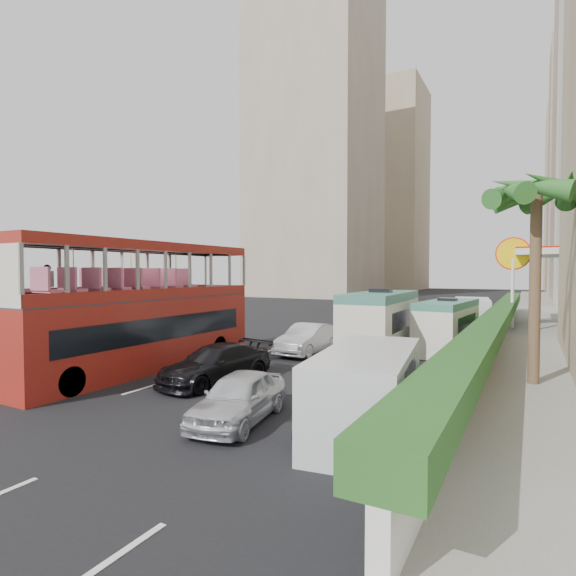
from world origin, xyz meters
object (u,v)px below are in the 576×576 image
Objects in this scene: panel_van_far at (472,315)px; shell_station at (570,289)px; car_silver_lane_a at (307,354)px; double_decker_bus at (141,306)px; van_asset at (408,339)px; minibus_near at (380,323)px; palm_tree at (535,287)px; car_silver_lane_b at (239,422)px; car_black at (216,383)px; minibus_far at (447,326)px; panel_van_near at (367,392)px.

shell_station is (5.72, 4.36, 1.68)m from panel_van_far.
double_decker_bus is at bearing -124.83° from car_silver_lane_a.
van_asset is 5.63m from minibus_near.
minibus_near is at bearing 149.37° from palm_tree.
panel_van_far is 0.83× the size of palm_tree.
car_silver_lane_b is 0.57× the size of minibus_near.
palm_tree is at bearing 33.29° from car_black.
minibus_near is at bearing 78.70° from car_silver_lane_b.
panel_van_far reaches higher than car_silver_lane_a.
car_black is 11.25m from palm_tree.
minibus_far is at bearing 44.81° from double_decker_bus.
van_asset is (0.35, 16.62, 0.00)m from car_silver_lane_b.
panel_van_near is (3.18, 0.82, 1.00)m from car_silver_lane_b.
double_decker_bus is 14.39m from palm_tree.
panel_van_far is at bearing 70.53° from van_asset.
car_silver_lane_b is 4.28m from car_black.
minibus_far is (2.66, 2.26, -0.22)m from minibus_near.
double_decker_bus is at bearing 144.77° from car_silver_lane_b.
palm_tree is 0.80× the size of shell_station.
car_silver_lane_b is (7.09, -3.41, -2.53)m from double_decker_bus.
minibus_far reaches higher than car_silver_lane_a.
double_decker_bus reaches higher than car_silver_lane_b.
shell_station is (11.63, 16.82, 2.75)m from car_silver_lane_a.
minibus_far reaches higher than panel_van_near.
minibus_near is at bearing -134.63° from minibus_far.
minibus_far is at bearing -97.99° from panel_van_far.
car_black is (-3.06, 2.99, 0.00)m from car_silver_lane_b.
palm_tree reaches higher than van_asset.
double_decker_bus is 1.96× the size of minibus_far.
double_decker_bus reaches higher than minibus_near.
car_black is 0.57× the size of shell_station.
shell_station is at bearing 69.70° from panel_van_near.
car_silver_lane_b is 22.31m from panel_van_far.
panel_van_near is (2.83, -10.37, -0.46)m from minibus_near.
panel_van_far is (10.28, 18.64, -1.46)m from double_decker_bus.
panel_van_near is at bearing -55.69° from car_silver_lane_a.
shell_station is (5.91, 12.97, 1.51)m from minibus_far.
palm_tree reaches higher than double_decker_bus.
car_silver_lane_b is 3.44m from panel_van_near.
panel_van_far is (3.19, 22.06, 1.07)m from car_silver_lane_b.
panel_van_near is 0.63× the size of shell_station.
shell_station is at bearing 70.56° from minibus_far.
panel_van_near is (2.84, -15.81, 1.00)m from van_asset.
double_decker_bus is 15.37m from van_asset.
shell_station reaches higher than panel_van_far.
double_decker_bus is at bearing -124.82° from shell_station.
double_decker_bus reaches higher than car_black.
minibus_far is 8.62m from panel_van_far.
van_asset is (3.41, 13.63, 0.00)m from car_black.
panel_van_far is (5.91, 12.46, 1.07)m from car_silver_lane_a.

